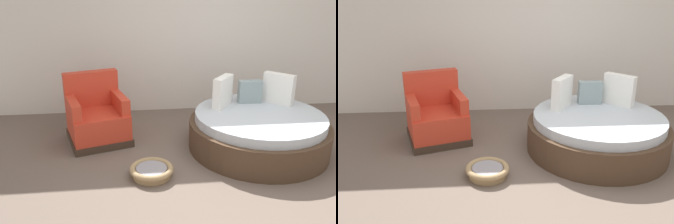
# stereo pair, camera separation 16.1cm
# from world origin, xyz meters

# --- Properties ---
(ground_plane) EXTENTS (8.00, 8.00, 0.02)m
(ground_plane) POSITION_xyz_m (0.00, 0.00, -0.01)
(ground_plane) COLOR #66564C
(back_wall) EXTENTS (8.00, 0.12, 3.09)m
(back_wall) POSITION_xyz_m (0.00, 2.46, 1.54)
(back_wall) COLOR silver
(back_wall) RESTS_ON ground_plane
(round_daybed) EXTENTS (1.84, 1.84, 0.94)m
(round_daybed) POSITION_xyz_m (0.48, 0.75, 0.26)
(round_daybed) COLOR #473323
(round_daybed) RESTS_ON ground_plane
(red_armchair) EXTENTS (1.00, 1.00, 0.94)m
(red_armchair) POSITION_xyz_m (-1.69, 1.26, 0.33)
(red_armchair) COLOR #38281E
(red_armchair) RESTS_ON ground_plane
(pet_basket) EXTENTS (0.51, 0.51, 0.13)m
(pet_basket) POSITION_xyz_m (-0.99, 0.16, 0.07)
(pet_basket) COLOR #9E7F56
(pet_basket) RESTS_ON ground_plane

